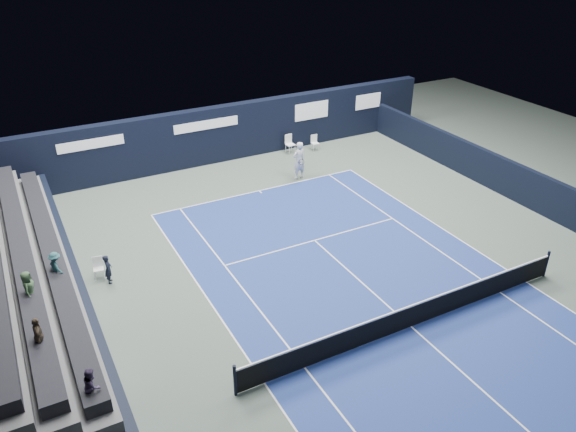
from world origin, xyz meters
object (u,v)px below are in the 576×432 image
(folding_chair_back_b, at_px, (315,141))
(tennis_player, at_px, (299,160))
(folding_chair_back_a, at_px, (289,140))
(tennis_net, at_px, (413,315))
(line_judge_chair, at_px, (98,266))

(folding_chair_back_b, xyz_separation_m, tennis_player, (-2.78, -3.11, 0.49))
(folding_chair_back_a, height_order, tennis_net, tennis_net)
(folding_chair_back_b, xyz_separation_m, tennis_net, (-5.28, -15.40, -0.00))
(folding_chair_back_b, xyz_separation_m, line_judge_chair, (-13.89, -7.45, -0.03))
(folding_chair_back_b, height_order, tennis_net, tennis_net)
(folding_chair_back_a, distance_m, line_judge_chair, 14.67)
(folding_chair_back_a, height_order, line_judge_chair, folding_chair_back_a)
(folding_chair_back_b, relative_size, line_judge_chair, 1.06)
(tennis_player, bearing_deg, folding_chair_back_b, 48.15)
(line_judge_chair, relative_size, tennis_net, 0.07)
(tennis_net, relative_size, tennis_player, 6.42)
(folding_chair_back_a, xyz_separation_m, tennis_net, (-3.79, -15.79, -0.19))
(folding_chair_back_a, xyz_separation_m, line_judge_chair, (-12.40, -7.84, -0.22))
(folding_chair_back_b, distance_m, tennis_player, 4.20)
(folding_chair_back_b, bearing_deg, tennis_player, -126.21)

